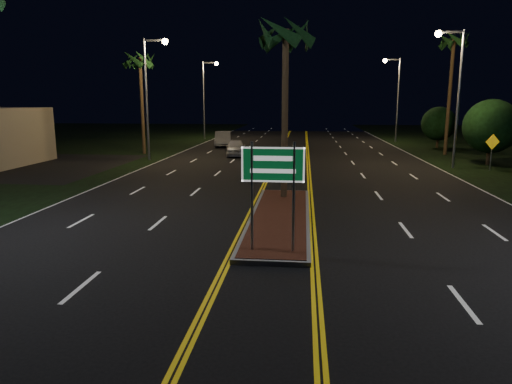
# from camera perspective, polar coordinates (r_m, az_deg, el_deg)

# --- Properties ---
(ground) EXTENTS (120.00, 120.00, 0.00)m
(ground) POSITION_cam_1_polar(r_m,az_deg,el_deg) (10.97, 1.02, -12.72)
(ground) COLOR black
(ground) RESTS_ON ground
(median_island) EXTENTS (2.25, 10.25, 0.17)m
(median_island) POSITION_cam_1_polar(r_m,az_deg,el_deg) (17.56, 2.99, -3.17)
(median_island) COLOR gray
(median_island) RESTS_ON ground
(highway_sign) EXTENTS (1.80, 0.08, 3.20)m
(highway_sign) POSITION_cam_1_polar(r_m,az_deg,el_deg) (12.98, 2.12, 2.14)
(highway_sign) COLOR gray
(highway_sign) RESTS_ON ground
(streetlight_left_mid) EXTENTS (1.91, 0.44, 9.00)m
(streetlight_left_mid) POSITION_cam_1_polar(r_m,az_deg,el_deg) (35.89, -13.01, 12.91)
(streetlight_left_mid) COLOR gray
(streetlight_left_mid) RESTS_ON ground
(streetlight_left_far) EXTENTS (1.91, 0.44, 9.00)m
(streetlight_left_far) POSITION_cam_1_polar(r_m,az_deg,el_deg) (55.21, -6.18, 12.46)
(streetlight_left_far) COLOR gray
(streetlight_left_far) RESTS_ON ground
(streetlight_right_mid) EXTENTS (1.91, 0.44, 9.00)m
(streetlight_right_mid) POSITION_cam_1_polar(r_m,az_deg,el_deg) (33.47, 23.49, 12.42)
(streetlight_right_mid) COLOR gray
(streetlight_right_mid) RESTS_ON ground
(streetlight_right_far) EXTENTS (1.91, 0.44, 9.00)m
(streetlight_right_far) POSITION_cam_1_polar(r_m,az_deg,el_deg) (52.91, 16.97, 12.10)
(streetlight_right_far) COLOR gray
(streetlight_right_far) RESTS_ON ground
(palm_median) EXTENTS (2.40, 2.40, 8.30)m
(palm_median) POSITION_cam_1_polar(r_m,az_deg,el_deg) (20.70, 3.75, 19.07)
(palm_median) COLOR #382819
(palm_median) RESTS_ON ground
(palm_left_far) EXTENTS (2.40, 2.40, 8.80)m
(palm_left_far) POSITION_cam_1_polar(r_m,az_deg,el_deg) (40.50, -14.30, 15.60)
(palm_left_far) COLOR #382819
(palm_left_far) RESTS_ON ground
(palm_right_far) EXTENTS (2.40, 2.40, 10.30)m
(palm_right_far) POSITION_cam_1_polar(r_m,az_deg,el_deg) (42.00, 23.50, 16.79)
(palm_right_far) COLOR #382819
(palm_right_far) RESTS_ON ground
(shrub_mid) EXTENTS (3.78, 3.78, 4.62)m
(shrub_mid) POSITION_cam_1_polar(r_m,az_deg,el_deg) (36.49, 27.31, 7.32)
(shrub_mid) COLOR #382819
(shrub_mid) RESTS_ON ground
(shrub_far) EXTENTS (3.24, 3.24, 3.96)m
(shrub_far) POSITION_cam_1_polar(r_m,az_deg,el_deg) (47.82, 21.87, 7.93)
(shrub_far) COLOR #382819
(shrub_far) RESTS_ON ground
(car_near) EXTENTS (2.79, 5.03, 1.59)m
(car_near) POSITION_cam_1_polar(r_m,az_deg,el_deg) (38.05, -2.56, 5.74)
(car_near) COLOR silver
(car_near) RESTS_ON ground
(car_far) EXTENTS (2.97, 5.43, 1.72)m
(car_far) POSITION_cam_1_polar(r_m,az_deg,el_deg) (46.41, -4.16, 6.80)
(car_far) COLOR #9DA0A6
(car_far) RESTS_ON ground
(warning_sign) EXTENTS (0.96, 0.32, 2.38)m
(warning_sign) POSITION_cam_1_polar(r_m,az_deg,el_deg) (33.33, 27.41, 4.99)
(warning_sign) COLOR gray
(warning_sign) RESTS_ON ground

